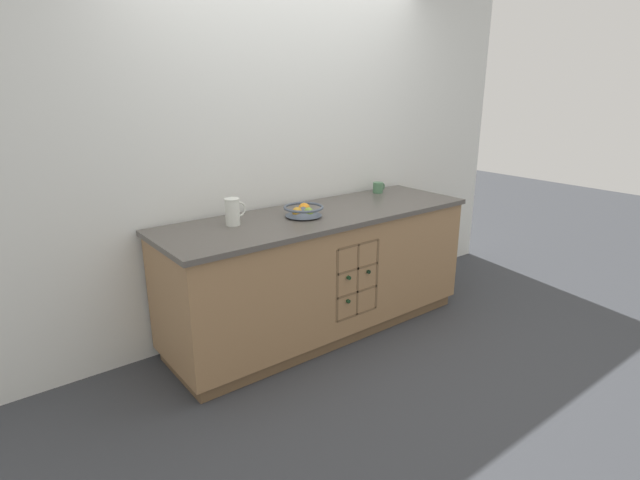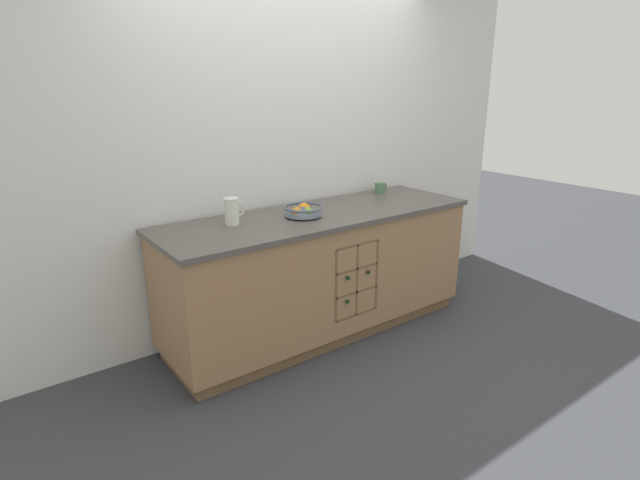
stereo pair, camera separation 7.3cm
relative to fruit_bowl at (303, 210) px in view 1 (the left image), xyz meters
The scene contains 6 objects.
ground_plane 0.96m from the fruit_bowl, ahead, with size 14.00×14.00×0.00m, color #383A3F.
back_wall 0.55m from the fruit_bowl, 70.50° to the left, with size 4.69×0.06×2.55m, color silver.
kitchen_island 0.51m from the fruit_bowl, ahead, with size 2.33×0.72×0.90m.
fruit_bowl is the anchor object (origin of this frame).
white_pitcher 0.49m from the fruit_bowl, 167.27° to the left, with size 0.15×0.10×0.18m.
ceramic_mug 0.98m from the fruit_bowl, 14.75° to the left, with size 0.12×0.08×0.09m.
Camera 1 is at (-2.07, -2.67, 1.77)m, focal length 28.00 mm.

